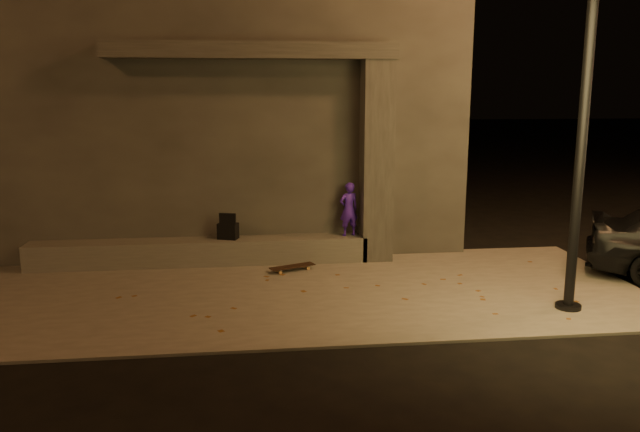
{
  "coord_description": "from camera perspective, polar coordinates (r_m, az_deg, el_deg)",
  "views": [
    {
      "loc": [
        -0.64,
        -7.29,
        3.1
      ],
      "look_at": [
        0.46,
        2.0,
        1.22
      ],
      "focal_mm": 35.0,
      "sensor_mm": 36.0,
      "label": 1
    }
  ],
  "objects": [
    {
      "name": "canopy",
      "position": [
        11.11,
        -6.24,
        14.8
      ],
      "size": [
        5.0,
        0.7,
        0.28
      ],
      "primitive_type": "cube",
      "color": "#363431",
      "rests_on": "column"
    },
    {
      "name": "skateboard",
      "position": [
        10.83,
        -2.54,
        -4.66
      ],
      "size": [
        0.82,
        0.5,
        0.09
      ],
      "rotation": [
        0.0,
        0.0,
        0.39
      ],
      "color": "black",
      "rests_on": "sidewalk"
    },
    {
      "name": "backpack",
      "position": [
        11.31,
        -8.41,
        -1.25
      ],
      "size": [
        0.4,
        0.32,
        0.49
      ],
      "rotation": [
        0.0,
        0.0,
        -0.34
      ],
      "color": "black",
      "rests_on": "ledge"
    },
    {
      "name": "ground",
      "position": [
        7.95,
        -1.65,
        -11.63
      ],
      "size": [
        120.0,
        120.0,
        0.0
      ],
      "primitive_type": "plane",
      "color": "black",
      "rests_on": "ground"
    },
    {
      "name": "sidewalk",
      "position": [
        9.81,
        -2.71,
        -6.97
      ],
      "size": [
        11.0,
        4.4,
        0.04
      ],
      "primitive_type": "cube",
      "color": "#666159",
      "rests_on": "ground"
    },
    {
      "name": "ledge",
      "position": [
        11.43,
        -10.89,
        -3.22
      ],
      "size": [
        6.0,
        0.55,
        0.45
      ],
      "primitive_type": "cube",
      "color": "#585650",
      "rests_on": "sidewalk"
    },
    {
      "name": "skateboarder",
      "position": [
        11.39,
        2.65,
        0.63
      ],
      "size": [
        0.41,
        0.32,
        0.99
      ],
      "primitive_type": "imported",
      "rotation": [
        0.0,
        0.0,
        3.4
      ],
      "color": "#431DBC",
      "rests_on": "ledge"
    },
    {
      "name": "column",
      "position": [
        11.35,
        5.19,
        4.93
      ],
      "size": [
        0.55,
        0.55,
        3.6
      ],
      "primitive_type": "cube",
      "color": "#363431",
      "rests_on": "sidewalk"
    },
    {
      "name": "street_lamp_0",
      "position": [
        9.27,
        23.59,
        16.11
      ],
      "size": [
        0.36,
        0.36,
        7.07
      ],
      "color": "black",
      "rests_on": "ground"
    },
    {
      "name": "building",
      "position": [
        13.79,
        -8.37,
        9.19
      ],
      "size": [
        9.0,
        5.1,
        5.22
      ],
      "color": "#363431",
      "rests_on": "ground"
    }
  ]
}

